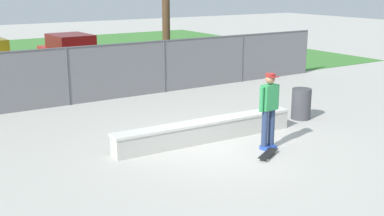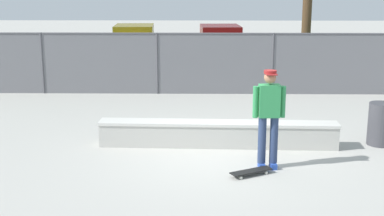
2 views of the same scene
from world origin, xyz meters
name	(u,v)px [view 2 (image 2 of 2)]	position (x,y,z in m)	size (l,w,h in m)	color
ground_plane	(222,158)	(0.00, 0.00, 0.00)	(80.00, 80.00, 0.00)	#ADAAA3
grass_strip	(209,52)	(0.00, 16.48, 0.01)	(29.83, 20.00, 0.02)	#3D7A33
concrete_ledge	(218,134)	(-0.07, 0.75, 0.27)	(5.03, 0.65, 0.53)	#B7B5AD
skateboarder	(269,114)	(0.81, -0.56, 1.03)	(0.60, 0.32, 1.84)	#2647A5
skateboard	(251,171)	(0.48, -0.97, 0.07)	(0.80, 0.56, 0.09)	black
chainlink_fence	(215,61)	(0.00, 6.18, 1.03)	(17.90, 0.07, 1.90)	#4C4C51
car_yellow	(134,45)	(-3.26, 12.30, 0.84)	(2.21, 4.30, 1.66)	gold
car_red	(220,45)	(0.38, 12.13, 0.84)	(2.21, 4.30, 1.66)	#B21E1E
trash_bin	(381,124)	(3.41, 0.93, 0.45)	(0.56, 0.56, 0.90)	#3F3F44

